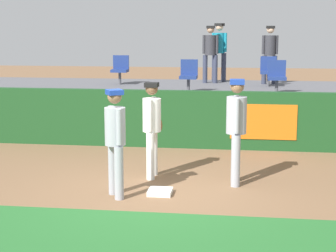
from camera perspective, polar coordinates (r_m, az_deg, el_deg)
The scene contains 15 objects.
ground_plane at distance 9.49m, azimuth -1.62°, elevation -7.06°, with size 60.00×60.00×0.00m, color brown.
grass_foreground_strip at distance 7.36m, azimuth -4.58°, elevation -12.26°, with size 18.00×2.80×0.01m, color #26662B.
first_base at distance 9.52m, azimuth -0.81°, elevation -6.75°, with size 0.40×0.40×0.08m, color white.
player_fielder_home at distance 10.36m, azimuth -1.63°, elevation 0.29°, with size 0.35×0.56×1.79m.
player_runner_visitor at distance 9.96m, azimuth 7.01°, elevation 0.19°, with size 0.37×0.53×1.90m.
player_coach_visitor at distance 9.18m, azimuth -5.43°, elevation -0.97°, with size 0.47×0.47×1.80m.
field_wall at distance 13.02m, azimuth 1.12°, elevation 0.71°, with size 18.00×0.26×1.35m.
bleacher_platform at distance 15.56m, azimuth 2.18°, elevation 1.87°, with size 18.00×4.80×1.14m, color #59595E.
seat_back_right at distance 16.06m, azimuth 10.25°, elevation 5.71°, with size 0.45×0.44×0.84m.
seat_back_left at distance 16.44m, azimuth -4.92°, elevation 5.93°, with size 0.47×0.44×0.84m.
seat_front_right at distance 14.27m, azimuth 11.09°, elevation 5.14°, with size 0.45×0.44×0.84m.
seat_front_center at distance 14.32m, azimuth 2.14°, elevation 5.33°, with size 0.44×0.44×0.84m.
spectator_hooded at distance 16.68m, azimuth 10.40°, elevation 7.62°, with size 0.47×0.35×1.69m.
spectator_capped at distance 16.75m, azimuth 4.36°, elevation 7.77°, with size 0.48×0.34×1.70m.
spectator_casual at distance 17.24m, azimuth 5.27°, elevation 7.97°, with size 0.47×0.44×1.77m.
Camera 1 is at (1.48, -8.95, 2.81)m, focal length 59.48 mm.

